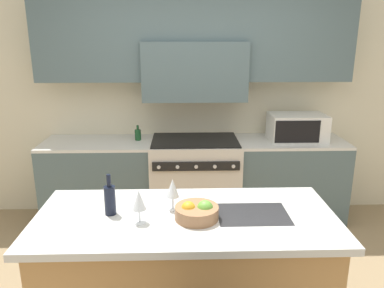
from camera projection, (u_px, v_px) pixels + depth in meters
back_cabinetry at (194, 76)px, 4.06m from camera, size 10.00×0.46×2.70m
back_counter at (195, 181)px, 4.13m from camera, size 3.24×0.62×0.92m
range_stove at (195, 181)px, 4.11m from camera, size 0.95×0.70×0.94m
microwave at (297, 127)px, 3.99m from camera, size 0.59×0.39×0.28m
kitchen_island at (186, 279)px, 2.44m from camera, size 1.86×0.83×0.94m
wine_bottle at (110, 199)px, 2.30m from camera, size 0.07×0.07×0.26m
wine_glass_near at (139, 201)px, 2.18m from camera, size 0.08×0.08×0.21m
wine_glass_far at (173, 189)px, 2.35m from camera, size 0.08×0.08×0.21m
fruit_bowl at (197, 212)px, 2.26m from camera, size 0.27×0.27×0.12m
oil_bottle_on_counter at (138, 134)px, 4.02m from camera, size 0.07×0.07×0.16m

